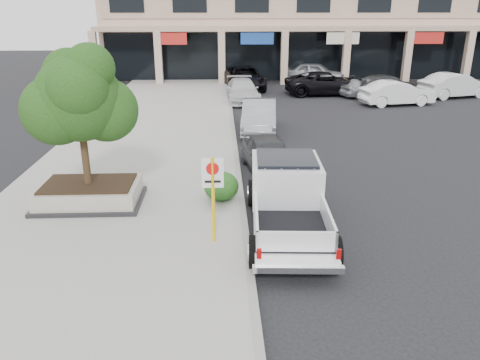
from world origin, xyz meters
The scene contains 19 objects.
ground centered at (0.00, 0.00, 0.00)m, with size 120.00×120.00×0.00m, color black.
sidewalk centered at (-5.50, 6.00, 0.07)m, with size 8.00×52.00×0.15m, color gray.
curb centered at (-1.55, 6.00, 0.07)m, with size 0.20×52.00×0.15m, color gray.
strip_mall centered at (8.00, 33.93, 4.75)m, with size 40.55×12.43×9.50m.
planter centered at (-6.29, 2.50, 0.48)m, with size 3.20×2.20×0.68m.
planter_tree centered at (-6.15, 2.65, 3.41)m, with size 2.90×2.55×4.00m.
no_parking_sign centered at (-2.40, -0.21, 1.63)m, with size 0.55×0.09×2.30m.
hedge centered at (-2.19, 2.58, 0.62)m, with size 1.10×0.99×0.94m, color #123F13.
pickup_truck centered at (-0.35, 0.58, 0.93)m, with size 2.18×5.90×1.86m, color white, non-canonical shape.
curb_car_a centered at (-0.38, 5.61, 0.69)m, with size 1.63×4.05×1.38m, color #2F3134.
curb_car_b centered at (-0.24, 11.85, 0.78)m, with size 1.65×4.72×1.56m, color #95989C.
curb_car_c centered at (-0.69, 19.85, 0.72)m, with size 2.02×4.98×1.45m, color silver.
curb_car_d centered at (-0.29, 24.94, 0.84)m, with size 2.77×6.02×1.67m, color black.
lot_car_a centered at (8.09, 21.26, 0.69)m, with size 1.62×4.02×1.37m, color #9B9DA3.
lot_car_b centered at (9.10, 18.21, 0.77)m, with size 1.63×4.67×1.54m, color silver.
lot_car_c centered at (9.63, 21.54, 0.73)m, with size 2.05×5.03×1.46m, color #282A2C.
lot_car_d centered at (5.39, 22.16, 0.81)m, with size 2.68×5.80×1.61m, color black.
lot_car_e centered at (5.73, 27.72, 0.83)m, with size 1.96×4.86×1.66m, color #A5A8AD.
lot_car_f centered at (14.07, 20.69, 0.84)m, with size 1.77×5.07×1.67m, color silver.
Camera 1 is at (-2.19, -11.18, 5.93)m, focal length 35.00 mm.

